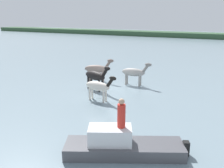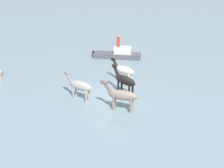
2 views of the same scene
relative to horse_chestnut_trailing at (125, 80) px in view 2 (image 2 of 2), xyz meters
The scene contains 7 objects.
ground_plane 1.32m from the horse_chestnut_trailing, 42.91° to the left, with size 149.63×149.63×0.00m, color gray.
horse_chestnut_trailing is the anchor object (origin of this frame).
horse_gray_outer 2.46m from the horse_chestnut_trailing, 55.22° to the right, with size 2.34×0.66×1.81m.
horse_pinto_flank 3.28m from the horse_chestnut_trailing, 51.75° to the left, with size 2.46×0.63×1.91m.
horse_mid_herd 2.58m from the horse_chestnut_trailing, 118.46° to the left, with size 2.51×1.10×1.95m.
boat_tender_starboard 9.12m from the horse_chestnut_trailing, 52.87° to the right, with size 4.88×3.28×1.34m.
person_helmsman_aft 9.07m from the horse_chestnut_trailing, 52.98° to the right, with size 0.32×0.32×1.19m.
Camera 2 is at (-10.85, 15.59, 8.59)m, focal length 45.77 mm.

